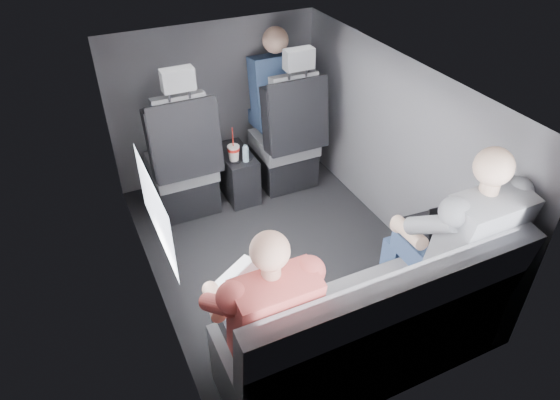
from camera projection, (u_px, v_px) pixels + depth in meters
name	position (u px, v px, depth m)	size (l,w,h in m)	color
floor	(282.00, 255.00, 3.66)	(2.60, 2.60, 0.00)	black
ceiling	(282.00, 80.00, 2.87)	(2.60, 2.60, 0.00)	#B2B2AD
panel_left	(145.00, 214.00, 2.95)	(0.02, 2.60, 1.35)	#56565B
panel_right	(395.00, 149.00, 3.58)	(0.02, 2.60, 1.35)	#56565B
panel_front	(216.00, 102.00, 4.22)	(1.80, 0.02, 1.35)	#56565B
panel_back	(402.00, 317.00, 2.31)	(1.80, 0.02, 1.35)	#56565B
side_window	(155.00, 210.00, 2.61)	(0.02, 0.75, 0.42)	white
seatbelt	(297.00, 108.00, 3.84)	(0.05, 0.01, 0.65)	black
front_seat_left	(183.00, 168.00, 3.89)	(0.52, 0.58, 1.26)	black
front_seat_right	(287.00, 144.00, 4.20)	(0.52, 0.58, 1.26)	black
center_console	(237.00, 174.00, 4.19)	(0.24, 0.48, 0.41)	black
rear_bench	(366.00, 332.00, 2.70)	(1.60, 0.57, 0.92)	slate
soda_cup	(234.00, 153.00, 3.93)	(0.10, 0.10, 0.29)	white
water_bottle	(246.00, 154.00, 3.93)	(0.05, 0.05, 0.14)	#9ABBD0
laptop_white	(247.00, 283.00, 2.54)	(0.42, 0.47, 0.25)	white
laptop_black	(441.00, 223.00, 2.94)	(0.37, 0.34, 0.25)	black
passenger_rear_left	(262.00, 315.00, 2.39)	(0.49, 0.61, 1.20)	#36353B
passenger_rear_right	(456.00, 241.00, 2.78)	(0.55, 0.66, 1.30)	navy
passenger_front_right	(276.00, 92.00, 4.19)	(0.42, 0.42, 0.87)	navy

